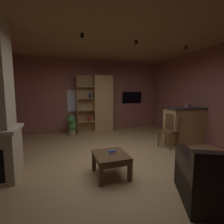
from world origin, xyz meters
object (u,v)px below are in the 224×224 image
at_px(bookshelf_cabinet, 101,104).
at_px(wall_mounted_tv, 132,97).
at_px(coffee_table, 111,158).
at_px(tissue_box, 188,106).
at_px(dining_chair, 170,128).
at_px(table_book_1, 112,151).
at_px(potted_floor_plant, 72,124).
at_px(kitchen_bar_counter, 187,125).
at_px(table_book_0, 111,153).

xyz_separation_m(bookshelf_cabinet, wall_mounted_tv, (1.41, 0.21, 0.24)).
relative_size(bookshelf_cabinet, coffee_table, 3.31).
xyz_separation_m(bookshelf_cabinet, tissue_box, (2.12, -2.22, 0.05)).
bearing_deg(dining_chair, table_book_1, -153.91).
distance_m(coffee_table, wall_mounted_tv, 4.30).
height_order(tissue_box, potted_floor_plant, tissue_box).
bearing_deg(coffee_table, table_book_1, 36.10).
bearing_deg(kitchen_bar_counter, tissue_box, -117.78).
relative_size(tissue_box, dining_chair, 0.13).
distance_m(bookshelf_cabinet, kitchen_bar_counter, 3.11).
xyz_separation_m(tissue_box, potted_floor_plant, (-3.25, 1.97, -0.73)).
bearing_deg(tissue_box, coffee_table, -156.85).
bearing_deg(tissue_box, table_book_1, -157.00).
height_order(potted_floor_plant, wall_mounted_tv, wall_mounted_tv).
height_order(tissue_box, wall_mounted_tv, wall_mounted_tv).
xyz_separation_m(table_book_0, wall_mounted_tv, (2.08, 3.61, 0.89)).
bearing_deg(dining_chair, wall_mounted_tv, 88.95).
bearing_deg(dining_chair, table_book_0, -154.03).
distance_m(table_book_0, table_book_1, 0.04).
distance_m(tissue_box, wall_mounted_tv, 2.54).
bearing_deg(bookshelf_cabinet, potted_floor_plant, -167.54).
xyz_separation_m(table_book_1, potted_floor_plant, (-0.48, 3.15, -0.05)).
xyz_separation_m(bookshelf_cabinet, potted_floor_plant, (-1.13, -0.25, -0.67)).
bearing_deg(table_book_1, dining_chair, 26.09).
height_order(coffee_table, dining_chair, dining_chair).
distance_m(table_book_1, wall_mounted_tv, 4.24).
distance_m(tissue_box, dining_chair, 0.98).
bearing_deg(tissue_box, kitchen_bar_counter, 62.22).
xyz_separation_m(bookshelf_cabinet, table_book_1, (-0.65, -3.40, -0.62)).
xyz_separation_m(tissue_box, dining_chair, (-0.75, -0.19, -0.59)).
height_order(coffee_table, potted_floor_plant, potted_floor_plant).
bearing_deg(kitchen_bar_counter, coffee_table, -156.59).
relative_size(kitchen_bar_counter, coffee_table, 2.10).
relative_size(coffee_table, wall_mounted_tv, 0.76).
distance_m(table_book_0, dining_chair, 2.27).
xyz_separation_m(bookshelf_cabinet, table_book_0, (-0.67, -3.40, -0.65)).
bearing_deg(wall_mounted_tv, potted_floor_plant, -169.75).
xyz_separation_m(kitchen_bar_counter, coffee_table, (-2.80, -1.21, -0.21)).
distance_m(tissue_box, table_book_1, 3.08).
bearing_deg(tissue_box, dining_chair, -165.98).
height_order(kitchen_bar_counter, coffee_table, kitchen_bar_counter).
height_order(dining_chair, wall_mounted_tv, wall_mounted_tv).
bearing_deg(coffee_table, bookshelf_cabinet, 78.82).
distance_m(bookshelf_cabinet, coffee_table, 3.56).
distance_m(table_book_0, wall_mounted_tv, 4.26).
bearing_deg(kitchen_bar_counter, table_book_1, -156.74).
bearing_deg(potted_floor_plant, kitchen_bar_counter, -30.95).
relative_size(kitchen_bar_counter, wall_mounted_tv, 1.59).
height_order(kitchen_bar_counter, tissue_box, tissue_box).
xyz_separation_m(dining_chair, wall_mounted_tv, (0.05, 2.62, 0.78)).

